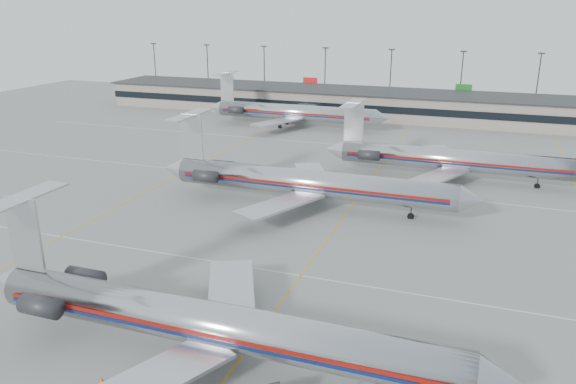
% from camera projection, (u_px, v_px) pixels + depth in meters
% --- Properties ---
extents(ground, '(260.00, 260.00, 0.00)m').
position_uv_depth(ground, '(264.00, 326.00, 48.10)').
color(ground, gray).
rests_on(ground, ground).
extents(apron_markings, '(160.00, 0.15, 0.02)m').
position_uv_depth(apron_markings, '(301.00, 276.00, 57.03)').
color(apron_markings, silver).
rests_on(apron_markings, ground).
extents(terminal, '(162.00, 17.00, 6.25)m').
position_uv_depth(terminal, '(417.00, 106.00, 134.62)').
color(terminal, gray).
rests_on(terminal, ground).
extents(light_mast_row, '(163.60, 0.40, 15.28)m').
position_uv_depth(light_mast_row, '(425.00, 76.00, 145.43)').
color(light_mast_row, '#38383D').
rests_on(light_mast_row, ground).
extents(jet_foreground, '(43.82, 25.80, 11.47)m').
position_uv_depth(jet_foreground, '(205.00, 322.00, 42.48)').
color(jet_foreground, '#B7B7BC').
rests_on(jet_foreground, ground).
extents(jet_second_row, '(45.04, 26.52, 11.79)m').
position_uv_depth(jet_second_row, '(304.00, 182.00, 75.75)').
color(jet_second_row, '#B7B7BC').
rests_on(jet_second_row, ground).
extents(jet_third_row, '(41.77, 25.69, 11.42)m').
position_uv_depth(jet_third_row, '(449.00, 159.00, 87.41)').
color(jet_third_row, '#B7B7BC').
rests_on(jet_third_row, ground).
extents(jet_back_row, '(42.60, 26.20, 11.65)m').
position_uv_depth(jet_back_row, '(291.00, 112.00, 125.51)').
color(jet_back_row, '#B7B7BC').
rests_on(jet_back_row, ground).
extents(cone_left, '(0.46, 0.46, 0.56)m').
position_uv_depth(cone_left, '(102.00, 380.00, 40.71)').
color(cone_left, '#FE5808').
rests_on(cone_left, ground).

